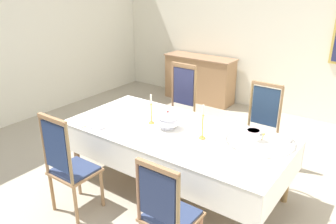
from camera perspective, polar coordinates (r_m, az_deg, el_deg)
name	(u,v)px	position (r m, az deg, el deg)	size (l,w,h in m)	color
ground	(178,186)	(4.25, 1.70, -12.29)	(6.71, 6.17, 0.04)	#ABA390
back_wall	(280,25)	(6.41, 18.25, 13.73)	(6.71, 0.08, 3.17)	white
left_wall	(3,29)	(6.16, -25.94, 12.38)	(0.08, 6.17, 3.17)	white
dining_table	(175,136)	(3.86, 1.26, -4.11)	(2.51, 1.19, 0.75)	#927155
tablecloth	(175,137)	(3.86, 1.26, -4.22)	(2.53, 1.21, 0.35)	white
chair_south_a	(69,165)	(3.66, -16.33, -8.47)	(0.44, 0.42, 1.14)	#9A7757
chair_north_a	(179,106)	(4.99, 1.85, 0.99)	(0.44, 0.42, 1.21)	#937352
chair_south_b	(167,212)	(2.93, -0.17, -16.48)	(0.44, 0.42, 1.05)	#927C55
chair_north_b	(260,128)	(4.47, 15.11, -2.62)	(0.44, 0.42, 1.14)	#996A44
soup_tureen	(168,120)	(3.84, -0.05, -1.32)	(0.27, 0.27, 0.22)	white
candlestick_west	(151,112)	(3.96, -2.84, 0.01)	(0.07, 0.07, 0.36)	gold
candlestick_east	(203,125)	(3.60, 5.83, -2.19)	(0.07, 0.07, 0.38)	gold
bowl_near_left	(96,126)	(3.97, -11.92, -2.31)	(0.18, 0.18, 0.04)	white
bowl_near_right	(253,132)	(3.86, 14.13, -3.20)	(0.17, 0.17, 0.04)	white
bowl_far_left	(284,139)	(3.79, 18.93, -4.31)	(0.15, 0.15, 0.03)	white
spoon_primary	(91,124)	(4.08, -12.76, -2.00)	(0.04, 0.18, 0.01)	gold
spoon_secondary	(263,135)	(3.86, 15.71, -3.69)	(0.06, 0.18, 0.01)	gold
sideboard	(200,79)	(6.91, 5.31, 5.60)	(1.44, 0.48, 0.90)	#9B724C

